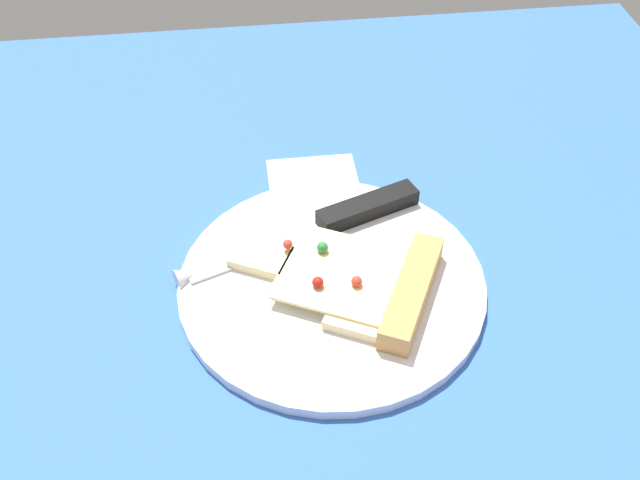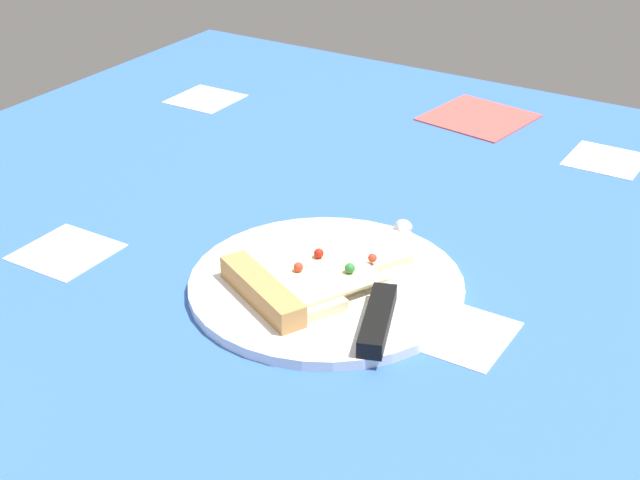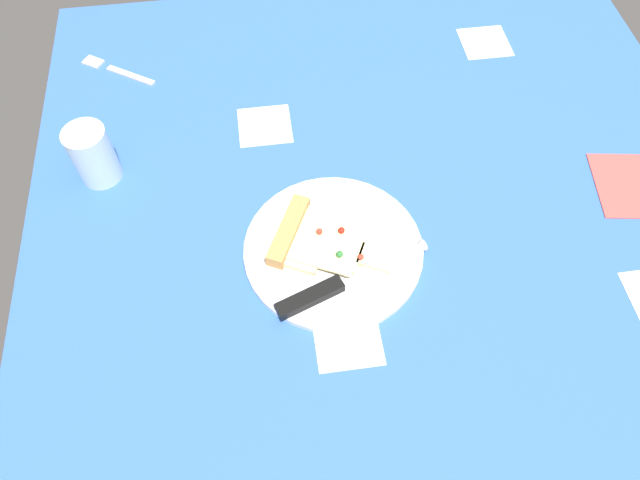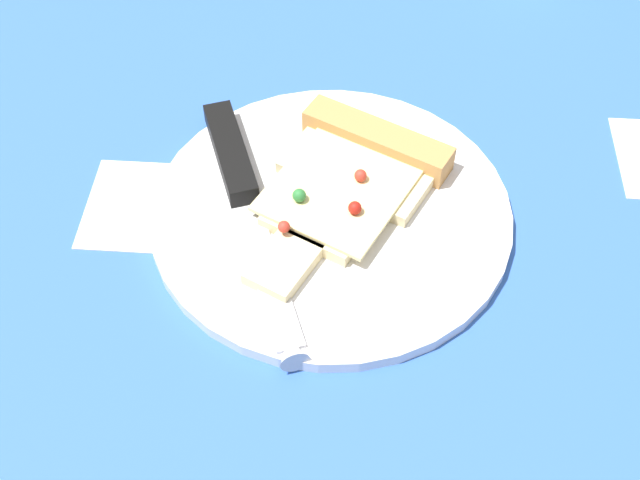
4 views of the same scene
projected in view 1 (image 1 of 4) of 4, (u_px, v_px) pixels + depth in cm
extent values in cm
cube|color=#3360B7|center=(228.00, 392.00, 59.70)|extent=(111.72, 111.72, 3.00)
cube|color=white|center=(314.00, 186.00, 75.66)|extent=(9.00, 9.00, 0.20)
cube|color=white|center=(346.00, 301.00, 64.69)|extent=(9.00, 9.00, 0.20)
cylinder|color=silver|center=(332.00, 284.00, 65.31)|extent=(26.56, 26.56, 1.02)
cube|color=beige|center=(377.00, 288.00, 63.65)|extent=(12.52, 10.31, 1.00)
cube|color=beige|center=(316.00, 272.00, 64.96)|extent=(8.95, 8.24, 1.00)
cube|color=beige|center=(262.00, 258.00, 66.16)|extent=(5.55, 6.26, 1.00)
cube|color=#F2E099|center=(343.00, 274.00, 63.91)|extent=(12.71, 13.07, 0.30)
cube|color=tan|center=(412.00, 292.00, 62.51)|extent=(11.89, 7.72, 2.20)
sphere|color=red|center=(357.00, 281.00, 62.45)|extent=(0.92, 0.92, 0.92)
sphere|color=red|center=(288.00, 244.00, 65.63)|extent=(0.87, 0.87, 0.87)
sphere|color=#2D7A38|center=(322.00, 247.00, 65.27)|extent=(1.00, 1.00, 1.00)
sphere|color=#B21E14|center=(318.00, 282.00, 62.34)|extent=(0.97, 0.97, 0.97)
cube|color=silver|center=(251.00, 254.00, 66.99)|extent=(6.03, 11.95, 0.30)
cone|color=silver|center=(187.00, 277.00, 65.02)|extent=(2.57, 2.57, 2.00)
cube|color=black|center=(368.00, 207.00, 70.49)|extent=(5.53, 10.14, 1.60)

